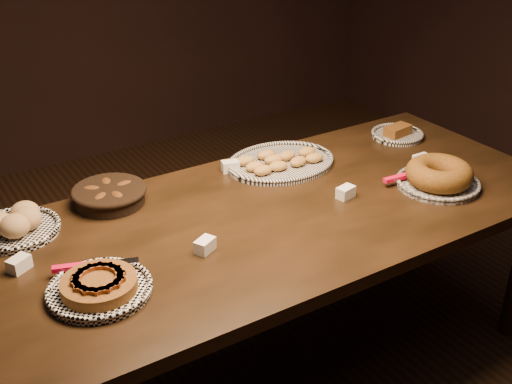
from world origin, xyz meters
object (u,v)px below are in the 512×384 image
apple_tart_plate (99,286)px  madeleine_platter (280,162)px  buffet_table (263,232)px  bundt_cake_plate (439,176)px

apple_tart_plate → madeleine_platter: (0.96, 0.45, -0.00)m
buffet_table → apple_tart_plate: size_ratio=7.42×
buffet_table → bundt_cake_plate: bearing=-14.1°
apple_tart_plate → bundt_cake_plate: 1.38m
apple_tart_plate → bundt_cake_plate: bearing=9.9°
bundt_cake_plate → apple_tart_plate: bearing=176.6°
bundt_cake_plate → madeleine_platter: bearing=128.7°
apple_tart_plate → madeleine_platter: 1.06m
madeleine_platter → apple_tart_plate: bearing=-139.0°
madeleine_platter → bundt_cake_plate: size_ratio=1.33×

